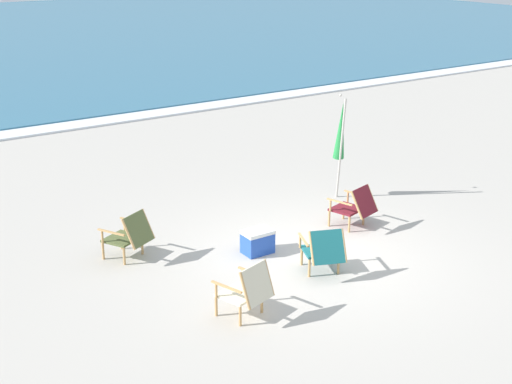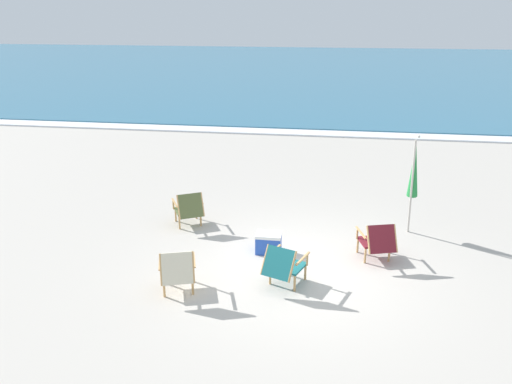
{
  "view_description": "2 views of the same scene",
  "coord_description": "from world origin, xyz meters",
  "px_view_note": "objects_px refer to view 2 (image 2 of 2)",
  "views": [
    {
      "loc": [
        -6.68,
        -8.36,
        4.94
      ],
      "look_at": [
        -0.3,
        1.21,
        0.82
      ],
      "focal_mm": 50.0,
      "sensor_mm": 36.0,
      "label": 1
    },
    {
      "loc": [
        0.35,
        -8.06,
        4.52
      ],
      "look_at": [
        -1.12,
        2.05,
        0.7
      ],
      "focal_mm": 35.0,
      "sensor_mm": 36.0,
      "label": 2
    }
  ],
  "objects_px": {
    "beach_chair_far_center": "(189,208)",
    "umbrella_furled_green": "(414,171)",
    "cooler_box": "(269,243)",
    "beach_chair_front_left": "(177,271)",
    "beach_chair_back_right": "(378,241)",
    "beach_chair_mid_center": "(284,264)"
  },
  "relations": [
    {
      "from": "beach_chair_back_right",
      "to": "beach_chair_front_left",
      "type": "bearing_deg",
      "value": -154.02
    },
    {
      "from": "beach_chair_mid_center",
      "to": "umbrella_furled_green",
      "type": "distance_m",
      "value": 3.59
    },
    {
      "from": "beach_chair_mid_center",
      "to": "beach_chair_front_left",
      "type": "height_order",
      "value": "beach_chair_front_left"
    },
    {
      "from": "beach_chair_front_left",
      "to": "beach_chair_back_right",
      "type": "bearing_deg",
      "value": 25.98
    },
    {
      "from": "beach_chair_front_left",
      "to": "cooler_box",
      "type": "height_order",
      "value": "beach_chair_front_left"
    },
    {
      "from": "umbrella_furled_green",
      "to": "cooler_box",
      "type": "xyz_separation_m",
      "value": [
        -2.8,
        -1.27,
        -1.18
      ]
    },
    {
      "from": "beach_chair_far_center",
      "to": "cooler_box",
      "type": "bearing_deg",
      "value": -27.37
    },
    {
      "from": "cooler_box",
      "to": "umbrella_furled_green",
      "type": "bearing_deg",
      "value": 24.45
    },
    {
      "from": "beach_chair_mid_center",
      "to": "beach_chair_far_center",
      "type": "height_order",
      "value": "beach_chair_far_center"
    },
    {
      "from": "beach_chair_far_center",
      "to": "umbrella_furled_green",
      "type": "height_order",
      "value": "umbrella_furled_green"
    },
    {
      "from": "beach_chair_back_right",
      "to": "umbrella_furled_green",
      "type": "relative_size",
      "value": 0.41
    },
    {
      "from": "beach_chair_back_right",
      "to": "beach_chair_far_center",
      "type": "distance_m",
      "value": 4.03
    },
    {
      "from": "beach_chair_back_right",
      "to": "umbrella_furled_green",
      "type": "bearing_deg",
      "value": 60.73
    },
    {
      "from": "beach_chair_mid_center",
      "to": "beach_chair_far_center",
      "type": "bearing_deg",
      "value": 135.94
    },
    {
      "from": "beach_chair_back_right",
      "to": "umbrella_furled_green",
      "type": "height_order",
      "value": "umbrella_furled_green"
    },
    {
      "from": "beach_chair_mid_center",
      "to": "beach_chair_front_left",
      "type": "bearing_deg",
      "value": -164.44
    },
    {
      "from": "umbrella_furled_green",
      "to": "beach_chair_back_right",
      "type": "bearing_deg",
      "value": -119.27
    },
    {
      "from": "beach_chair_front_left",
      "to": "umbrella_furled_green",
      "type": "relative_size",
      "value": 0.39
    },
    {
      "from": "umbrella_furled_green",
      "to": "beach_chair_mid_center",
      "type": "bearing_deg",
      "value": -133.81
    },
    {
      "from": "umbrella_furled_green",
      "to": "beach_chair_far_center",
      "type": "bearing_deg",
      "value": -176.11
    },
    {
      "from": "beach_chair_back_right",
      "to": "cooler_box",
      "type": "bearing_deg",
      "value": 178.23
    },
    {
      "from": "umbrella_furled_green",
      "to": "cooler_box",
      "type": "height_order",
      "value": "umbrella_furled_green"
    }
  ]
}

